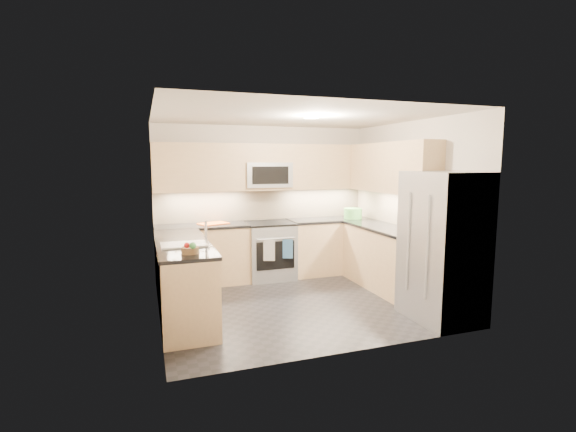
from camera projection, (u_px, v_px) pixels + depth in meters
The scene contains 36 objects.
floor at pixel (296, 302), 5.73m from camera, with size 3.60×3.20×0.00m, color black.
ceiling at pixel (297, 116), 5.40m from camera, with size 3.60×3.20×0.02m, color beige.
wall_back at pixel (264, 201), 7.06m from camera, with size 3.60×0.02×2.50m, color beige.
wall_front at pixel (353, 230), 4.07m from camera, with size 3.60×0.02×2.50m, color beige.
wall_left at pixel (156, 218), 4.98m from camera, with size 0.02×3.20×2.50m, color beige.
wall_right at pixel (411, 207), 6.15m from camera, with size 0.02×3.20×2.50m, color beige.
base_cab_back_left at pixel (203, 256), 6.53m from camera, with size 1.42×0.60×0.90m, color #DBB684.
base_cab_back_right at pixel (329, 247), 7.24m from camera, with size 1.42×0.60×0.90m, color #DBB684.
base_cab_right at pixel (386, 259), 6.30m from camera, with size 0.60×1.70×0.90m, color #DBB684.
base_cab_peninsula at pixel (183, 280), 5.18m from camera, with size 0.60×2.00×0.90m, color #DBB684.
countertop_back_left at pixel (202, 226), 6.47m from camera, with size 1.42×0.63×0.04m, color black.
countertop_back_right at pixel (330, 220), 7.18m from camera, with size 1.42×0.63×0.04m, color black.
countertop_right at pixel (387, 229), 6.23m from camera, with size 0.63×1.70×0.04m, color black.
countertop_peninsula at pixel (182, 243), 5.12m from camera, with size 0.63×2.00×0.04m, color black.
upper_cab_back at pixel (267, 167), 6.82m from camera, with size 3.60×0.35×0.75m, color #DBB684.
upper_cab_right at pixel (391, 168), 6.27m from camera, with size 0.35×1.95×0.75m, color #DBB684.
backsplash_back at pixel (264, 204), 7.07m from camera, with size 3.60×0.01×0.51m, color tan.
backsplash_right at pixel (393, 208), 6.58m from camera, with size 0.01×2.30×0.51m, color tan.
gas_range at pixel (270, 251), 6.86m from camera, with size 0.76×0.65×0.91m, color #9CA0A3.
range_cooktop at pixel (269, 223), 6.80m from camera, with size 0.76×0.65×0.03m, color black.
oven_door_glass at pixel (276, 255), 6.55m from camera, with size 0.62×0.02×0.45m, color black.
oven_handle at pixel (276, 239), 6.50m from camera, with size 0.02×0.02×0.60m, color #B2B5BA.
microwave at pixel (267, 175), 6.82m from camera, with size 0.76×0.40×0.40m, color #9CA0A4.
microwave_door at pixel (271, 175), 6.63m from camera, with size 0.60×0.01×0.28m, color black.
refrigerator at pixel (443, 247), 5.00m from camera, with size 0.70×0.90×1.80m, color #95979D.
fridge_handle_left at pixel (427, 248), 4.71m from camera, with size 0.02×0.02×1.20m, color #B2B5BA.
fridge_handle_right at pixel (408, 242), 5.05m from camera, with size 0.02×0.02×1.20m, color #B2B5BA.
sink_basin at pixel (184, 250), 4.89m from camera, with size 0.52×0.38×0.16m, color white.
faucet at pixel (206, 232), 4.95m from camera, with size 0.03×0.03×0.28m, color silver.
utensil_bowl at pixel (353, 213), 7.18m from camera, with size 0.31×0.31×0.18m, color #4D9D43.
cutting_board at pixel (214, 223), 6.57m from camera, with size 0.43×0.30×0.01m, color #CC5113.
fruit_basket at pixel (190, 250), 4.46m from camera, with size 0.19×0.19×0.07m, color olive.
fruit_apple at pixel (187, 245), 4.31m from camera, with size 0.06×0.06×0.06m, color red.
fruit_pear at pixel (193, 246), 4.30m from camera, with size 0.07×0.07×0.07m, color green.
dish_towel_check at pixel (269, 250), 6.46m from camera, with size 0.18×0.01×0.34m, color silver.
dish_towel_blue at pixel (288, 249), 6.56m from camera, with size 0.16×0.01×0.30m, color #346190.
Camera 1 is at (-1.92, -5.18, 1.92)m, focal length 26.00 mm.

